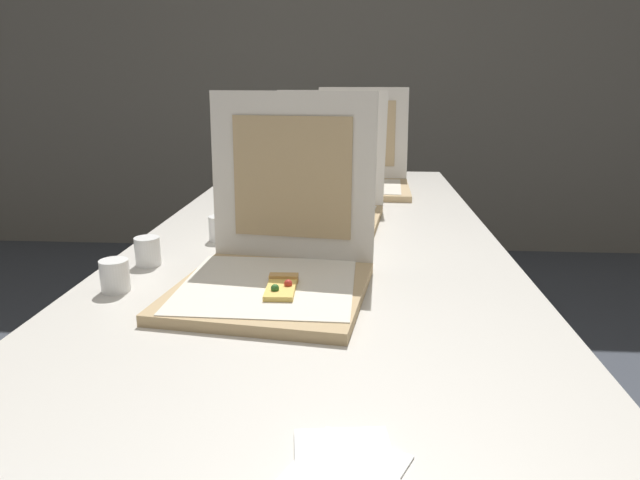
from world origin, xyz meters
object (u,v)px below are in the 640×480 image
object	(u,v)px
table	(317,257)
cup_white_far	(249,198)
cup_white_mid	(220,228)
cup_white_near_center	(148,251)
cup_white_near_left	(115,276)
pizza_box_front	(275,263)
napkin_pile	(345,464)
pizza_box_middle	(319,202)
pizza_box_back	(361,175)

from	to	relation	value
table	cup_white_far	xyz separation A→B (m)	(-0.26, 0.40, 0.07)
cup_white_mid	cup_white_near_center	xyz separation A→B (m)	(-0.12, -0.22, 0.00)
cup_white_near_left	cup_white_far	distance (m)	0.80
table	cup_white_mid	xyz separation A→B (m)	(-0.26, 0.00, 0.07)
cup_white_mid	cup_white_far	world-z (taller)	same
pizza_box_front	cup_white_far	distance (m)	0.78
cup_white_mid	napkin_pile	bearing A→B (deg)	-68.04
table	pizza_box_middle	size ratio (longest dim) A/B	4.78
cup_white_mid	napkin_pile	xyz separation A→B (m)	(0.36, -0.90, -0.03)
cup_white_near_center	napkin_pile	size ratio (longest dim) A/B	0.43
cup_white_far	cup_white_near_center	world-z (taller)	same
pizza_box_middle	cup_white_far	world-z (taller)	pizza_box_middle
pizza_box_back	table	bearing A→B (deg)	-97.11
pizza_box_front	pizza_box_middle	distance (m)	0.61
napkin_pile	cup_white_near_center	bearing A→B (deg)	125.15
table	pizza_box_back	bearing A→B (deg)	81.47
cup_white_far	cup_white_near_left	bearing A→B (deg)	-98.95
cup_white_near_left	cup_white_near_center	size ratio (longest dim) A/B	1.00
pizza_box_front	pizza_box_back	bearing A→B (deg)	88.61
pizza_box_middle	cup_white_near_left	xyz separation A→B (m)	(-0.37, -0.65, -0.02)
pizza_box_back	napkin_pile	world-z (taller)	pizza_box_back
pizza_box_middle	cup_white_far	distance (m)	0.29
pizza_box_middle	pizza_box_back	size ratio (longest dim) A/B	1.09
pizza_box_front	pizza_box_middle	size ratio (longest dim) A/B	0.85
cup_white_mid	table	bearing A→B (deg)	-0.97
pizza_box_back	cup_white_mid	bearing A→B (deg)	-115.04
cup_white_near_center	cup_white_near_left	bearing A→B (deg)	-91.79
table	pizza_box_middle	distance (m)	0.28
cup_white_mid	cup_white_far	xyz separation A→B (m)	(0.00, 0.40, 0.00)
cup_white_near_left	pizza_box_back	bearing A→B (deg)	66.43
pizza_box_back	pizza_box_middle	bearing A→B (deg)	-102.80
table	cup_white_near_left	xyz separation A→B (m)	(-0.39, -0.38, 0.07)
pizza_box_front	cup_white_near_left	bearing A→B (deg)	-166.12
cup_white_far	napkin_pile	size ratio (longest dim) A/B	0.43
pizza_box_middle	cup_white_mid	distance (m)	0.36
cup_white_near_left	cup_white_far	size ratio (longest dim) A/B	1.00
pizza_box_middle	cup_white_near_center	bearing A→B (deg)	-121.30
cup_white_near_center	pizza_box_middle	bearing A→B (deg)	52.25
cup_white_far	napkin_pile	bearing A→B (deg)	-74.46
pizza_box_middle	pizza_box_back	world-z (taller)	pizza_box_back
napkin_pile	table	bearing A→B (deg)	96.27
cup_white_near_left	table	bearing A→B (deg)	44.78
table	pizza_box_front	xyz separation A→B (m)	(-0.06, -0.35, 0.10)
cup_white_near_left	cup_white_near_center	xyz separation A→B (m)	(0.01, 0.17, 0.00)
cup_white_near_left	cup_white_far	world-z (taller)	same
table	pizza_box_back	distance (m)	0.78
cup_white_near_center	napkin_pile	world-z (taller)	cup_white_near_center
cup_white_near_left	cup_white_near_center	world-z (taller)	same
cup_white_far	pizza_box_back	bearing A→B (deg)	43.86
pizza_box_back	cup_white_mid	xyz separation A→B (m)	(-0.38, -0.76, -0.02)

